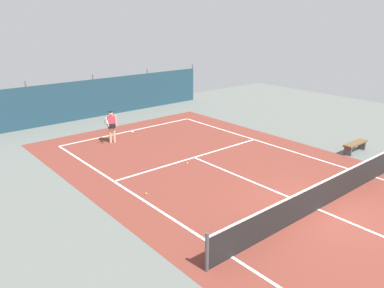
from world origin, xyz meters
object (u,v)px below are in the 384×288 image
(tennis_ball_near_player, at_px, (146,194))
(parked_car, at_px, (106,95))
(courtside_bench, at_px, (355,145))
(tennis_ball_midcourt, at_px, (187,163))
(tennis_player, at_px, (111,124))
(tennis_net, at_px, (319,196))

(tennis_ball_near_player, distance_m, parked_car, 14.85)
(parked_car, relative_size, courtside_bench, 2.75)
(tennis_ball_midcourt, distance_m, parked_car, 12.63)
(tennis_player, height_order, courtside_bench, tennis_player)
(tennis_ball_near_player, relative_size, tennis_ball_midcourt, 1.00)
(tennis_player, relative_size, tennis_ball_near_player, 24.85)
(tennis_net, xyz_separation_m, tennis_ball_near_player, (-3.76, 4.64, -0.48))
(tennis_ball_near_player, distance_m, tennis_ball_midcourt, 3.33)
(tennis_ball_near_player, bearing_deg, tennis_ball_midcourt, 24.17)
(tennis_player, height_order, parked_car, parked_car)
(tennis_player, distance_m, tennis_ball_near_player, 6.48)
(tennis_ball_near_player, xyz_separation_m, tennis_ball_midcourt, (3.04, 1.37, 0.00))
(tennis_net, xyz_separation_m, courtside_bench, (6.31, 2.05, -0.14))
(tennis_net, bearing_deg, parked_car, 84.00)
(courtside_bench, bearing_deg, tennis_player, 132.94)
(courtside_bench, bearing_deg, parked_car, 105.08)
(tennis_player, height_order, tennis_ball_near_player, tennis_player)
(parked_car, bearing_deg, tennis_player, -123.29)
(tennis_ball_near_player, bearing_deg, parked_car, 67.44)
(tennis_player, bearing_deg, courtside_bench, 148.56)
(tennis_ball_midcourt, bearing_deg, tennis_net, -83.16)
(tennis_ball_midcourt, relative_size, courtside_bench, 0.04)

